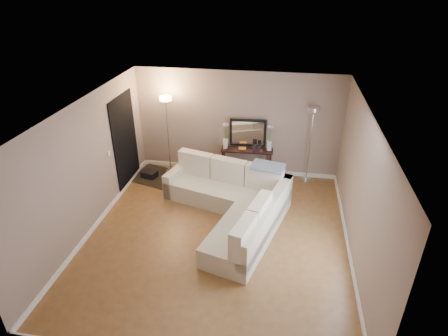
% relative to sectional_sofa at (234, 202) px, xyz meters
% --- Properties ---
extents(floor, '(5.00, 5.50, 0.01)m').
position_rel_sectional_sofa_xyz_m(floor, '(-0.21, -0.74, -0.36)').
color(floor, brown).
rests_on(floor, ground).
extents(ceiling, '(5.00, 5.50, 0.01)m').
position_rel_sectional_sofa_xyz_m(ceiling, '(-0.21, -0.74, 2.25)').
color(ceiling, white).
rests_on(ceiling, ground).
extents(wall_back, '(5.00, 0.02, 2.60)m').
position_rel_sectional_sofa_xyz_m(wall_back, '(-0.21, 2.02, 0.95)').
color(wall_back, gray).
rests_on(wall_back, ground).
extents(wall_front, '(5.00, 0.02, 2.60)m').
position_rel_sectional_sofa_xyz_m(wall_front, '(-0.21, -3.50, 0.95)').
color(wall_front, gray).
rests_on(wall_front, ground).
extents(wall_left, '(0.02, 5.50, 2.60)m').
position_rel_sectional_sofa_xyz_m(wall_left, '(-2.72, -0.74, 0.95)').
color(wall_left, gray).
rests_on(wall_left, ground).
extents(wall_right, '(0.02, 5.50, 2.60)m').
position_rel_sectional_sofa_xyz_m(wall_right, '(2.30, -0.74, 0.95)').
color(wall_right, gray).
rests_on(wall_right, ground).
extents(baseboard_back, '(5.00, 0.03, 0.10)m').
position_rel_sectional_sofa_xyz_m(baseboard_back, '(-0.21, 1.99, -0.30)').
color(baseboard_back, white).
rests_on(baseboard_back, ground).
extents(baseboard_left, '(0.03, 5.50, 0.10)m').
position_rel_sectional_sofa_xyz_m(baseboard_left, '(-2.70, -0.74, -0.30)').
color(baseboard_left, white).
rests_on(baseboard_left, ground).
extents(baseboard_right, '(0.03, 5.50, 0.10)m').
position_rel_sectional_sofa_xyz_m(baseboard_right, '(2.27, -0.74, -0.30)').
color(baseboard_right, white).
rests_on(baseboard_right, ground).
extents(doorway, '(0.02, 1.20, 2.20)m').
position_rel_sectional_sofa_xyz_m(doorway, '(-2.69, 0.96, 0.75)').
color(doorway, black).
rests_on(doorway, ground).
extents(switch_plate, '(0.02, 0.08, 0.12)m').
position_rel_sectional_sofa_xyz_m(switch_plate, '(-2.69, 0.11, 0.85)').
color(switch_plate, white).
rests_on(switch_plate, ground).
extents(sectional_sofa, '(2.87, 3.24, 0.96)m').
position_rel_sectional_sofa_xyz_m(sectional_sofa, '(0.00, 0.00, 0.00)').
color(sectional_sofa, beige).
rests_on(sectional_sofa, floor).
extents(throw_blanket, '(0.76, 0.54, 0.09)m').
position_rel_sectional_sofa_xyz_m(throw_blanket, '(0.65, 0.52, 0.61)').
color(throw_blanket, gray).
rests_on(throw_blanket, sectional_sofa).
extents(console_table, '(1.27, 0.40, 0.77)m').
position_rel_sectional_sofa_xyz_m(console_table, '(-0.00, 1.71, 0.08)').
color(console_table, black).
rests_on(console_table, floor).
extents(leaning_mirror, '(0.89, 0.09, 0.69)m').
position_rel_sectional_sofa_xyz_m(leaning_mirror, '(0.07, 1.87, 0.78)').
color(leaning_mirror, black).
rests_on(leaning_mirror, console_table).
extents(table_decor, '(0.53, 0.12, 0.13)m').
position_rel_sectional_sofa_xyz_m(table_decor, '(0.07, 1.68, 0.46)').
color(table_decor, orange).
rests_on(table_decor, console_table).
extents(flower_vase_left, '(0.15, 0.12, 0.66)m').
position_rel_sectional_sofa_xyz_m(flower_vase_left, '(-0.45, 1.68, 0.71)').
color(flower_vase_left, silver).
rests_on(flower_vase_left, console_table).
extents(flower_vase_right, '(0.15, 0.12, 0.66)m').
position_rel_sectional_sofa_xyz_m(flower_vase_right, '(0.60, 1.74, 0.71)').
color(flower_vase_right, silver).
rests_on(flower_vase_right, console_table).
extents(floor_lamp_lit, '(0.35, 0.35, 2.00)m').
position_rel_sectional_sofa_xyz_m(floor_lamp_lit, '(-1.88, 1.67, 1.06)').
color(floor_lamp_lit, silver).
rests_on(floor_lamp_lit, floor).
extents(floor_lamp_unlit, '(0.32, 0.32, 1.90)m').
position_rel_sectional_sofa_xyz_m(floor_lamp_unlit, '(1.55, 1.79, 0.99)').
color(floor_lamp_unlit, silver).
rests_on(floor_lamp_unlit, floor).
extents(charcoal_rug, '(1.53, 1.30, 0.02)m').
position_rel_sectional_sofa_xyz_m(charcoal_rug, '(-2.09, 1.33, -0.35)').
color(charcoal_rug, black).
rests_on(charcoal_rug, floor).
extents(black_bag, '(0.43, 0.35, 0.24)m').
position_rel_sectional_sofa_xyz_m(black_bag, '(-2.32, 1.29, -0.30)').
color(black_bag, black).
rests_on(black_bag, charcoal_rug).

